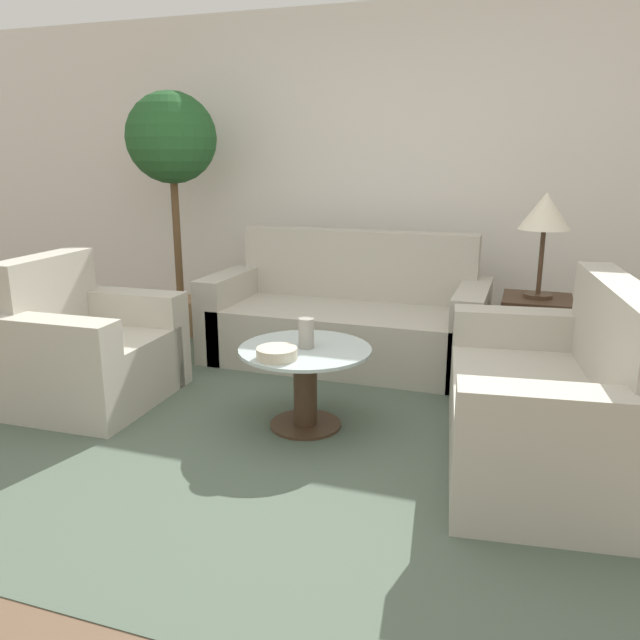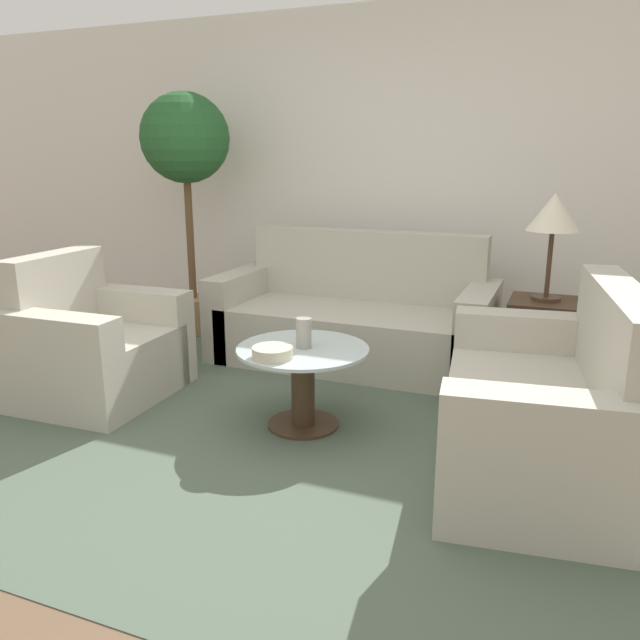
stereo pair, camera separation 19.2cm
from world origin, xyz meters
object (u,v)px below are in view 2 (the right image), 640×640
at_px(armchair, 92,350).
at_px(loveseat, 552,413).
at_px(coffee_table, 303,376).
at_px(vase, 304,333).
at_px(table_lamp, 554,216).
at_px(sofa_main, 355,321).
at_px(potted_plant, 186,159).
at_px(bowl, 272,353).

height_order(armchair, loveseat, loveseat).
height_order(coffee_table, vase, vase).
bearing_deg(vase, table_lamp, 44.32).
bearing_deg(coffee_table, armchair, -177.85).
distance_m(sofa_main, loveseat, 1.87).
relative_size(coffee_table, vase, 4.41).
bearing_deg(potted_plant, coffee_table, -41.18).
height_order(loveseat, bowl, loveseat).
relative_size(loveseat, vase, 9.47).
distance_m(sofa_main, potted_plant, 1.91).
relative_size(coffee_table, table_lamp, 1.08).
xyz_separation_m(coffee_table, potted_plant, (-1.63, 1.43, 1.14)).
distance_m(loveseat, table_lamp, 1.43).
height_order(sofa_main, potted_plant, potted_plant).
relative_size(potted_plant, bowl, 9.29).
bearing_deg(armchair, loveseat, -91.08).
height_order(loveseat, table_lamp, table_lamp).
height_order(armchair, bowl, armchair).
distance_m(coffee_table, vase, 0.25).
xyz_separation_m(table_lamp, potted_plant, (-2.81, 0.28, 0.33)).
bearing_deg(bowl, table_lamp, 47.74).
relative_size(armchair, coffee_table, 1.32).
relative_size(coffee_table, potted_plant, 0.37).
distance_m(potted_plant, vase, 2.34).
bearing_deg(potted_plant, sofa_main, -7.44).
distance_m(loveseat, vase, 1.30).
height_order(sofa_main, loveseat, sofa_main).
bearing_deg(loveseat, table_lamp, 177.97).
xyz_separation_m(armchair, vase, (1.41, 0.06, 0.25)).
bearing_deg(vase, potted_plant, 139.02).
bearing_deg(sofa_main, coffee_table, -84.56).
bearing_deg(armchair, potted_plant, 6.79).
bearing_deg(table_lamp, sofa_main, 176.45).
bearing_deg(bowl, coffee_table, 72.24).
xyz_separation_m(loveseat, table_lamp, (-0.11, 1.16, 0.81)).
relative_size(armchair, potted_plant, 0.49).
bearing_deg(potted_plant, table_lamp, -5.65).
xyz_separation_m(armchair, table_lamp, (2.58, 1.20, 0.81)).
bearing_deg(coffee_table, bowl, -107.76).
distance_m(armchair, table_lamp, 2.96).
xyz_separation_m(sofa_main, potted_plant, (-1.51, 0.20, 1.14)).
distance_m(loveseat, bowl, 1.39).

